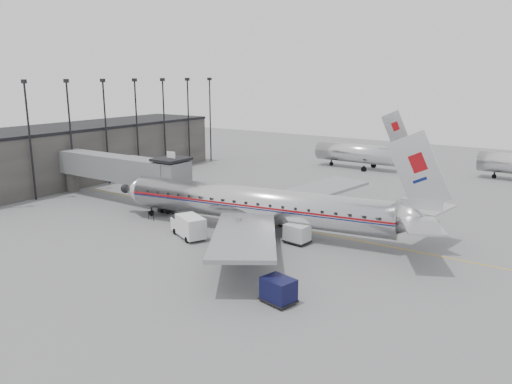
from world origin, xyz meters
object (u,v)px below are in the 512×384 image
at_px(service_van, 188,225).
at_px(baggage_cart_navy, 278,290).
at_px(baggage_cart_white, 297,233).
at_px(ramp_worker, 234,219).
at_px(airliner, 263,205).

distance_m(service_van, baggage_cart_navy, 16.95).
distance_m(baggage_cart_white, ramp_worker, 8.39).
height_order(baggage_cart_white, ramp_worker, baggage_cart_white).
distance_m(baggage_cart_navy, ramp_worker, 18.80).
distance_m(airliner, service_van, 7.81).
bearing_deg(service_van, airliner, 71.50).
relative_size(airliner, baggage_cart_white, 14.09).
bearing_deg(ramp_worker, baggage_cart_white, -50.35).
relative_size(airliner, baggage_cart_navy, 13.16).
xyz_separation_m(airliner, service_van, (-5.24, -5.55, -1.65)).
bearing_deg(baggage_cart_navy, service_van, 166.38).
height_order(airliner, ramp_worker, airliner).
xyz_separation_m(airliner, ramp_worker, (-3.65, -0.11, -2.06)).
bearing_deg(ramp_worker, service_van, -149.84).
bearing_deg(airliner, ramp_worker, 172.81).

